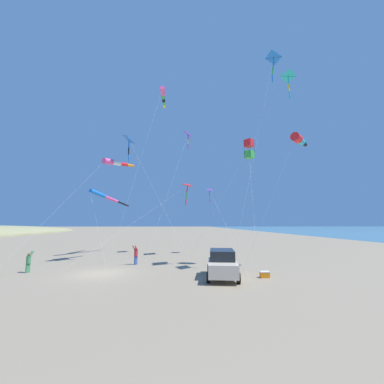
{
  "coord_description": "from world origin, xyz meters",
  "views": [
    {
      "loc": [
        5.81,
        -18.84,
        3.66
      ],
      "look_at": [
        7.13,
        6.17,
        6.96
      ],
      "focal_mm": 22.56,
      "sensor_mm": 36.0,
      "label": 1
    }
  ],
  "objects_px": {
    "kite_delta_rainbow_low_near": "(188,134)",
    "kite_windsock_red_high_left": "(299,140)",
    "parked_car": "(222,263)",
    "kite_delta_striped_overhead": "(187,186)",
    "person_child_green_jacket": "(29,261)",
    "kite_delta_yellow_midlevel": "(288,77)",
    "kite_windsock_white_trailing": "(115,163)",
    "kite_delta_black_fish_shape": "(274,58)",
    "kite_windsock_small_distant": "(105,197)",
    "kite_windsock_teal_far_right": "(163,95)",
    "cooler_box": "(265,274)",
    "kite_delta_purple_drifting": "(130,140)",
    "kite_box_orange_high_right": "(249,149)",
    "person_adult_flyer": "(136,254)",
    "kite_delta_green_low_center": "(210,190)"
  },
  "relations": [
    {
      "from": "parked_car",
      "to": "kite_delta_striped_overhead",
      "type": "relative_size",
      "value": 0.41
    },
    {
      "from": "kite_windsock_teal_far_right",
      "to": "kite_windsock_small_distant",
      "type": "xyz_separation_m",
      "value": [
        -7.05,
        0.68,
        -13.33
      ]
    },
    {
      "from": "cooler_box",
      "to": "kite_windsock_white_trailing",
      "type": "relative_size",
      "value": 0.06
    },
    {
      "from": "person_child_green_jacket",
      "to": "kite_delta_green_low_center",
      "type": "xyz_separation_m",
      "value": [
        15.29,
        11.07,
        7.07
      ]
    },
    {
      "from": "kite_delta_striped_overhead",
      "to": "kite_box_orange_high_right",
      "type": "bearing_deg",
      "value": -53.5
    },
    {
      "from": "kite_windsock_small_distant",
      "to": "kite_delta_yellow_midlevel",
      "type": "bearing_deg",
      "value": -32.03
    },
    {
      "from": "kite_delta_green_low_center",
      "to": "person_adult_flyer",
      "type": "bearing_deg",
      "value": -135.01
    },
    {
      "from": "kite_delta_striped_overhead",
      "to": "kite_windsock_red_high_left",
      "type": "bearing_deg",
      "value": -48.22
    },
    {
      "from": "kite_delta_green_low_center",
      "to": "kite_windsock_teal_far_right",
      "type": "bearing_deg",
      "value": -173.97
    },
    {
      "from": "kite_delta_rainbow_low_near",
      "to": "kite_delta_yellow_midlevel",
      "type": "relative_size",
      "value": 0.96
    },
    {
      "from": "cooler_box",
      "to": "kite_windsock_red_high_left",
      "type": "bearing_deg",
      "value": 28.65
    },
    {
      "from": "cooler_box",
      "to": "kite_windsock_small_distant",
      "type": "distance_m",
      "value": 21.52
    },
    {
      "from": "kite_delta_purple_drifting",
      "to": "kite_windsock_teal_far_right",
      "type": "distance_m",
      "value": 9.95
    },
    {
      "from": "kite_delta_yellow_midlevel",
      "to": "kite_windsock_white_trailing",
      "type": "height_order",
      "value": "kite_delta_yellow_midlevel"
    },
    {
      "from": "kite_delta_black_fish_shape",
      "to": "kite_windsock_small_distant",
      "type": "relative_size",
      "value": 1.31
    },
    {
      "from": "cooler_box",
      "to": "kite_windsock_teal_far_right",
      "type": "relative_size",
      "value": 0.03
    },
    {
      "from": "parked_car",
      "to": "kite_windsock_teal_far_right",
      "type": "distance_m",
      "value": 23.87
    },
    {
      "from": "cooler_box",
      "to": "kite_windsock_teal_far_right",
      "type": "xyz_separation_m",
      "value": [
        -8.1,
        13.0,
        20.14
      ]
    },
    {
      "from": "kite_delta_yellow_midlevel",
      "to": "kite_delta_green_low_center",
      "type": "relative_size",
      "value": 1.05
    },
    {
      "from": "person_child_green_jacket",
      "to": "kite_delta_black_fish_shape",
      "type": "relative_size",
      "value": 0.08
    },
    {
      "from": "person_adult_flyer",
      "to": "kite_delta_green_low_center",
      "type": "distance_m",
      "value": 13.09
    },
    {
      "from": "parked_car",
      "to": "kite_delta_yellow_midlevel",
      "type": "relative_size",
      "value": 0.27
    },
    {
      "from": "kite_delta_yellow_midlevel",
      "to": "kite_delta_green_low_center",
      "type": "height_order",
      "value": "kite_delta_yellow_midlevel"
    },
    {
      "from": "person_child_green_jacket",
      "to": "kite_delta_rainbow_low_near",
      "type": "distance_m",
      "value": 22.31
    },
    {
      "from": "parked_car",
      "to": "kite_windsock_white_trailing",
      "type": "relative_size",
      "value": 0.43
    },
    {
      "from": "kite_delta_purple_drifting",
      "to": "kite_box_orange_high_right",
      "type": "height_order",
      "value": "kite_delta_purple_drifting"
    },
    {
      "from": "person_child_green_jacket",
      "to": "kite_windsock_small_distant",
      "type": "bearing_deg",
      "value": 79.33
    },
    {
      "from": "cooler_box",
      "to": "person_adult_flyer",
      "type": "bearing_deg",
      "value": 149.18
    },
    {
      "from": "cooler_box",
      "to": "person_child_green_jacket",
      "type": "height_order",
      "value": "person_child_green_jacket"
    },
    {
      "from": "person_adult_flyer",
      "to": "kite_delta_rainbow_low_near",
      "type": "xyz_separation_m",
      "value": [
        5.02,
        8.13,
        14.51
      ]
    },
    {
      "from": "kite_delta_purple_drifting",
      "to": "kite_delta_black_fish_shape",
      "type": "distance_m",
      "value": 16.19
    },
    {
      "from": "kite_delta_rainbow_low_near",
      "to": "kite_windsock_red_high_left",
      "type": "height_order",
      "value": "kite_delta_rainbow_low_near"
    },
    {
      "from": "person_child_green_jacket",
      "to": "kite_delta_striped_overhead",
      "type": "distance_m",
      "value": 17.44
    },
    {
      "from": "kite_delta_striped_overhead",
      "to": "kite_windsock_teal_far_right",
      "type": "distance_m",
      "value": 12.48
    },
    {
      "from": "kite_delta_purple_drifting",
      "to": "kite_delta_green_low_center",
      "type": "bearing_deg",
      "value": 32.3
    },
    {
      "from": "person_adult_flyer",
      "to": "kite_delta_purple_drifting",
      "type": "height_order",
      "value": "kite_delta_purple_drifting"
    },
    {
      "from": "kite_delta_black_fish_shape",
      "to": "kite_windsock_teal_far_right",
      "type": "bearing_deg",
      "value": 139.87
    },
    {
      "from": "kite_delta_black_fish_shape",
      "to": "kite_delta_green_low_center",
      "type": "relative_size",
      "value": 1.24
    },
    {
      "from": "kite_delta_rainbow_low_near",
      "to": "kite_windsock_small_distant",
      "type": "distance_m",
      "value": 13.38
    },
    {
      "from": "kite_windsock_teal_far_right",
      "to": "parked_car",
      "type": "bearing_deg",
      "value": -68.1
    },
    {
      "from": "kite_delta_yellow_midlevel",
      "to": "kite_windsock_white_trailing",
      "type": "relative_size",
      "value": 1.59
    },
    {
      "from": "parked_car",
      "to": "kite_delta_purple_drifting",
      "type": "relative_size",
      "value": 0.35
    },
    {
      "from": "kite_windsock_teal_far_right",
      "to": "kite_delta_green_low_center",
      "type": "xyz_separation_m",
      "value": [
        6.14,
        0.65,
        -12.42
      ]
    },
    {
      "from": "person_child_green_jacket",
      "to": "kite_delta_rainbow_low_near",
      "type": "relative_size",
      "value": 0.1
    },
    {
      "from": "parked_car",
      "to": "cooler_box",
      "type": "bearing_deg",
      "value": -1.93
    },
    {
      "from": "kite_box_orange_high_right",
      "to": "kite_windsock_white_trailing",
      "type": "height_order",
      "value": "kite_box_orange_high_right"
    },
    {
      "from": "kite_windsock_red_high_left",
      "to": "kite_box_orange_high_right",
      "type": "bearing_deg",
      "value": 143.23
    },
    {
      "from": "kite_delta_purple_drifting",
      "to": "parked_car",
      "type": "bearing_deg",
      "value": -43.27
    },
    {
      "from": "kite_delta_striped_overhead",
      "to": "kite_box_orange_high_right",
      "type": "relative_size",
      "value": 0.95
    },
    {
      "from": "kite_windsock_teal_far_right",
      "to": "kite_delta_green_low_center",
      "type": "relative_size",
      "value": 1.33
    }
  ]
}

